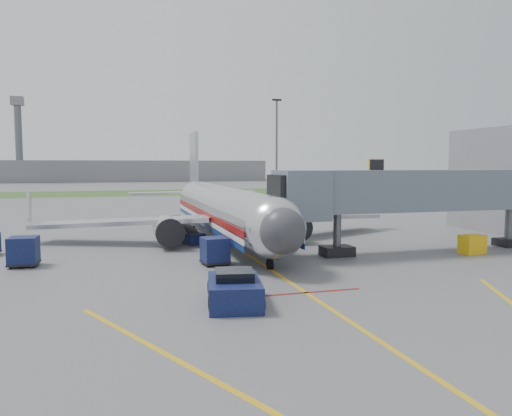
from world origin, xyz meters
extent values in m
plane|color=#565659|center=(0.00, 0.00, 0.00)|extent=(400.00, 400.00, 0.00)
cube|color=#2D4C1E|center=(0.00, 90.00, 0.01)|extent=(300.00, 25.00, 0.01)
cube|color=gold|center=(0.00, -2.00, 0.00)|extent=(0.25, 50.00, 0.01)
cube|color=maroon|center=(0.00, -4.00, 0.00)|extent=(6.00, 0.25, 0.01)
cube|color=gold|center=(-6.00, -14.00, 0.00)|extent=(9.52, 20.04, 0.01)
cylinder|color=silver|center=(0.00, 15.00, 2.70)|extent=(3.80, 28.00, 3.80)
sphere|color=silver|center=(0.00, 1.00, 2.70)|extent=(3.80, 3.80, 3.80)
sphere|color=#38383D|center=(0.00, -0.30, 2.70)|extent=(2.74, 2.74, 2.74)
cube|color=black|center=(0.00, 0.60, 3.25)|extent=(2.20, 1.20, 0.55)
cone|color=silver|center=(0.00, 31.50, 2.70)|extent=(3.80, 5.00, 3.80)
cube|color=#B7BAC1|center=(0.00, 31.00, 6.70)|extent=(0.35, 4.20, 7.00)
cube|color=#B7BAC1|center=(-8.50, 15.00, 1.80)|extent=(15.10, 8.59, 1.13)
cube|color=#B7BAC1|center=(8.50, 15.00, 1.80)|extent=(15.10, 8.59, 1.13)
cylinder|color=silver|center=(-5.20, 12.00, 1.35)|extent=(2.10, 3.60, 2.10)
cylinder|color=silver|center=(5.20, 12.00, 1.35)|extent=(2.10, 3.60, 2.10)
cube|color=maroon|center=(1.92, 15.00, 2.35)|extent=(0.05, 28.00, 0.45)
cube|color=navy|center=(1.92, 15.00, 1.45)|extent=(0.05, 28.00, 0.35)
cylinder|color=black|center=(0.00, 2.00, 0.30)|extent=(0.28, 0.70, 0.70)
cylinder|color=black|center=(-2.60, 15.50, 0.45)|extent=(0.50, 1.00, 1.00)
cylinder|color=black|center=(2.60, 15.50, 0.45)|extent=(0.50, 1.00, 1.00)
cube|color=slate|center=(13.00, 5.00, 4.60)|extent=(20.00, 3.00, 3.00)
cube|color=slate|center=(3.20, 5.00, 4.40)|extent=(3.20, 3.60, 3.40)
cube|color=black|center=(2.00, 5.00, 4.40)|extent=(1.60, 3.00, 2.80)
cube|color=#E9AD0D|center=(9.00, 5.00, 6.40)|extent=(1.20, 0.15, 1.00)
cylinder|color=#595B60|center=(6.00, 5.00, 1.55)|extent=(0.56, 0.56, 3.10)
cube|color=black|center=(6.00, 5.00, 0.35)|extent=(2.20, 1.60, 0.70)
cylinder|color=#595B60|center=(21.00, 5.00, 1.55)|extent=(0.70, 0.70, 3.10)
cube|color=black|center=(21.00, 5.00, 0.30)|extent=(1.80, 1.80, 0.60)
cylinder|color=#595B60|center=(25.00, 75.00, 10.00)|extent=(0.44, 0.44, 20.00)
cube|color=black|center=(25.00, 75.00, 20.20)|extent=(2.00, 0.40, 0.40)
cube|color=slate|center=(-10.00, 170.00, 4.00)|extent=(120.00, 14.00, 8.00)
cylinder|color=#595B60|center=(-40.00, 165.00, 14.00)|extent=(2.40, 2.40, 28.00)
cube|color=slate|center=(-40.00, 165.00, 28.50)|extent=(4.00, 4.00, 3.00)
cube|color=#0D103C|center=(-4.00, -5.05, 0.60)|extent=(3.04, 4.27, 1.19)
cube|color=black|center=(-4.00, -5.05, 1.36)|extent=(2.02, 2.02, 0.54)
cylinder|color=black|center=(-5.21, -6.26, 0.43)|extent=(0.39, 0.90, 0.87)
cylinder|color=black|center=(-3.29, -6.61, 0.43)|extent=(0.39, 0.90, 0.87)
cylinder|color=black|center=(-4.71, -3.48, 0.43)|extent=(0.39, 0.90, 0.87)
cylinder|color=black|center=(-2.79, -3.83, 0.43)|extent=(0.39, 0.90, 0.87)
cube|color=#0D103C|center=(-3.00, 4.33, 0.98)|extent=(1.77, 1.77, 1.60)
cube|color=black|center=(-3.00, 4.33, 0.19)|extent=(1.83, 1.83, 0.12)
cylinder|color=black|center=(-3.54, 3.64, 0.14)|extent=(0.26, 0.31, 0.29)
cylinder|color=black|center=(-2.31, 3.78, 0.14)|extent=(0.26, 0.31, 0.29)
cylinder|color=black|center=(-3.69, 4.87, 0.14)|extent=(0.26, 0.31, 0.29)
cylinder|color=black|center=(-2.46, 5.01, 0.14)|extent=(0.26, 0.31, 0.29)
cube|color=#0D103C|center=(-14.85, 7.20, 1.05)|extent=(1.81, 1.81, 1.71)
cube|color=black|center=(-14.85, 7.20, 0.20)|extent=(1.87, 1.87, 0.13)
cylinder|color=black|center=(-15.55, 6.58, 0.15)|extent=(0.26, 0.32, 0.31)
cylinder|color=black|center=(-14.23, 6.50, 0.15)|extent=(0.26, 0.32, 0.31)
cylinder|color=black|center=(-15.47, 7.90, 0.15)|extent=(0.26, 0.32, 0.31)
cylinder|color=black|center=(-14.15, 7.82, 0.15)|extent=(0.26, 0.32, 0.31)
cube|color=#0D103C|center=(-3.27, 14.01, 0.45)|extent=(2.39, 3.82, 0.89)
cube|color=black|center=(-3.42, 14.48, 1.39)|extent=(2.04, 4.08, 1.40)
cylinder|color=black|center=(-3.36, 12.64, 0.28)|extent=(0.37, 0.59, 0.55)
cylinder|color=black|center=(-2.41, 12.93, 0.28)|extent=(0.37, 0.59, 0.55)
cylinder|color=black|center=(-4.13, 15.09, 0.28)|extent=(0.37, 0.59, 0.55)
cylinder|color=black|center=(-3.18, 15.39, 0.28)|extent=(0.37, 0.59, 0.55)
cube|color=#E9AD0D|center=(15.84, 3.00, 0.69)|extent=(1.84, 1.33, 1.37)
cylinder|color=black|center=(15.28, 2.93, 0.17)|extent=(0.27, 0.37, 0.34)
cylinder|color=black|center=(16.41, 3.07, 0.17)|extent=(0.27, 0.37, 0.34)
camera|label=1|loc=(-9.39, -27.14, 6.50)|focal=35.00mm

